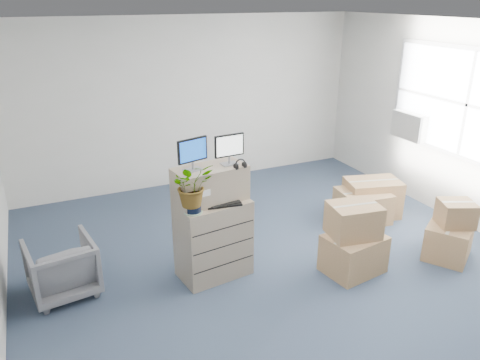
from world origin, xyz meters
name	(u,v)px	position (x,y,z in m)	size (l,w,h in m)	color
ground	(293,283)	(0.00, 0.00, 0.00)	(7.00, 7.00, 0.00)	#29354A
wall_back	(190,103)	(0.00, 3.51, 1.40)	(6.00, 0.02, 2.80)	beige
window	(469,105)	(2.96, 0.50, 1.70)	(0.07, 2.72, 1.52)	#9B9C9E
ac_unit	(411,126)	(2.87, 1.40, 1.20)	(0.24, 0.60, 0.40)	silver
filing_cabinet_lower	(213,239)	(-0.75, 0.55, 0.47)	(0.80, 0.49, 0.93)	tan
filing_cabinet_upper	(210,184)	(-0.76, 0.60, 1.13)	(0.80, 0.40, 0.40)	tan
monitor_left	(193,153)	(-0.96, 0.58, 1.53)	(0.35, 0.18, 0.36)	#99999E
monitor_right	(229,148)	(-0.53, 0.59, 1.53)	(0.35, 0.14, 0.34)	#99999E
headphones	(240,164)	(-0.46, 0.45, 1.37)	(0.13, 0.13, 0.01)	black
keyboard	(224,204)	(-0.67, 0.43, 0.94)	(0.39, 0.16, 0.02)	black
mouse	(245,196)	(-0.37, 0.52, 0.95)	(0.09, 0.06, 0.03)	silver
water_bottle	(217,188)	(-0.66, 0.65, 1.05)	(0.07, 0.07, 0.24)	#93969B
phone_dock	(206,197)	(-0.81, 0.61, 0.98)	(0.06, 0.06, 0.13)	silver
external_drive	(237,190)	(-0.39, 0.69, 0.96)	(0.20, 0.15, 0.06)	black
tissue_box	(233,184)	(-0.43, 0.72, 1.03)	(0.20, 0.10, 0.07)	#3D89D0
potted_plant	(192,190)	(-1.04, 0.38, 1.19)	(0.46, 0.51, 0.45)	#88A383
office_chair	(62,265)	(-2.40, 0.89, 0.35)	(0.68, 0.64, 0.70)	#5C5B60
cardboard_boxes	(380,219)	(1.57, 0.42, 0.31)	(2.05, 2.07, 0.85)	olive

